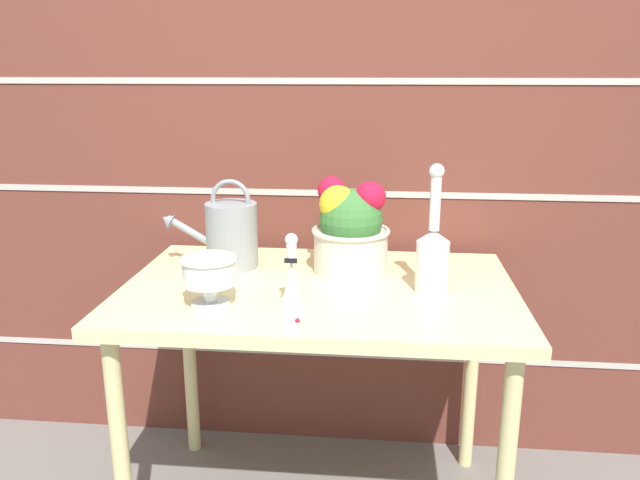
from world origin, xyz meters
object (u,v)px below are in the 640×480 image
crystal_pedestal_bowl (209,274)px  watering_can (230,233)px  glass_decanter (433,253)px  figurine_vase (292,278)px  flower_planter (350,229)px

crystal_pedestal_bowl → watering_can: bearing=94.2°
crystal_pedestal_bowl → glass_decanter: bearing=15.9°
watering_can → crystal_pedestal_bowl: (0.02, -0.32, -0.02)m
glass_decanter → figurine_vase: 0.39m
flower_planter → figurine_vase: 0.34m
crystal_pedestal_bowl → flower_planter: size_ratio=0.52×
figurine_vase → watering_can: bearing=125.7°
watering_can → crystal_pedestal_bowl: bearing=-85.8°
glass_decanter → figurine_vase: glass_decanter is taller
watering_can → flower_planter: size_ratio=1.08×
flower_planter → figurine_vase: bearing=-112.5°
crystal_pedestal_bowl → flower_planter: 0.46m
watering_can → crystal_pedestal_bowl: size_ratio=2.08×
flower_planter → crystal_pedestal_bowl: bearing=-137.3°
watering_can → flower_planter: (0.36, -0.02, 0.03)m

